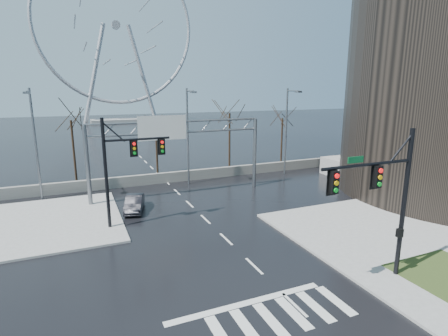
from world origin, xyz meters
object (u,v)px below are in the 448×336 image
signal_mast_near (387,193)px  signal_mast_far (122,162)px  ferris_wheel (116,32)px  sign_gantry (175,141)px  car (134,203)px

signal_mast_near → signal_mast_far: bearing=130.3°
signal_mast_near → ferris_wheel: (-0.14, 99.04, 21.26)m
signal_mast_near → signal_mast_far: (-11.01, 13.00, -0.04)m
sign_gantry → car: (-4.34, -2.74, -4.54)m
sign_gantry → ferris_wheel: 82.91m
signal_mast_near → car: (-9.86, 16.26, -4.23)m
car → ferris_wheel: bearing=98.7°
ferris_wheel → signal_mast_far: bearing=-97.2°
signal_mast_near → sign_gantry: 19.79m
signal_mast_far → signal_mast_near: bearing=-49.7°
ferris_wheel → car: size_ratio=13.10×
signal_mast_far → ferris_wheel: (10.87, 86.04, 21.30)m
sign_gantry → car: sign_gantry is taller
sign_gantry → ferris_wheel: (5.38, 80.04, 20.95)m
sign_gantry → car: bearing=-147.7°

